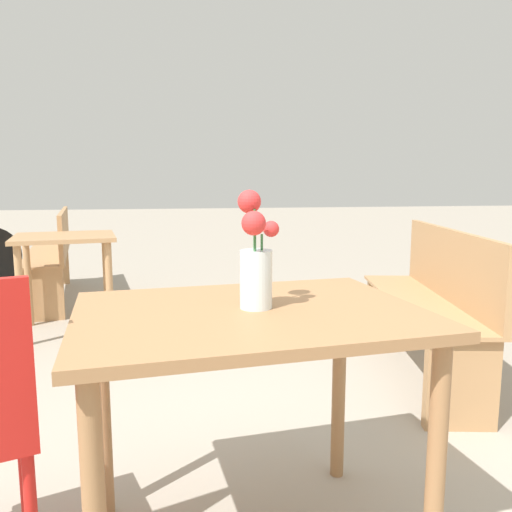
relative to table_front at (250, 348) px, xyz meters
name	(u,v)px	position (x,y,z in m)	size (l,w,h in m)	color
table_front	(250,348)	(0.00, 0.00, 0.00)	(1.03, 0.80, 0.76)	#9E7047
flower_vase	(256,266)	(0.02, 0.01, 0.24)	(0.12, 0.15, 0.34)	silver
bench_near	(432,298)	(1.26, 1.21, -0.19)	(0.64, 1.48, 0.85)	tan
bench_middle	(55,251)	(-1.27, 3.58, -0.18)	(0.61, 1.70, 0.85)	tan
table_back	(65,254)	(-0.97, 2.47, -0.05)	(0.79, 0.74, 0.73)	tan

